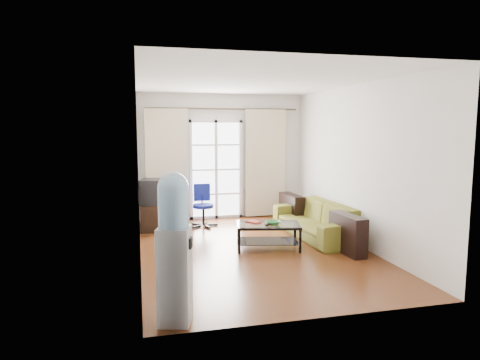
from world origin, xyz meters
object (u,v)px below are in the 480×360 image
coffee_table (268,233)px  task_chair (203,214)px  tv_stand (153,216)px  sofa (316,220)px  crt_tv (153,192)px  water_cooler (174,245)px

coffee_table → task_chair: (-0.80, 1.85, -0.02)m
coffee_table → tv_stand: bearing=134.4°
sofa → coffee_table: size_ratio=1.94×
coffee_table → tv_stand: tv_stand is taller
crt_tv → sofa: bearing=-9.8°
task_chair → coffee_table: bearing=-66.0°
task_chair → water_cooler: 4.34m
tv_stand → water_cooler: water_cooler is taller
coffee_table → sofa: bearing=27.4°
coffee_table → crt_tv: (-1.79, 1.77, 0.49)m
tv_stand → crt_tv: size_ratio=1.14×
task_chair → sofa: bearing=-33.6°
crt_tv → task_chair: (0.99, 0.07, -0.51)m
coffee_table → water_cooler: 2.97m
tv_stand → crt_tv: bearing=-87.4°
task_chair → water_cooler: size_ratio=0.54×
tv_stand → water_cooler: 4.22m
tv_stand → task_chair: (0.99, 0.02, -0.01)m
sofa → crt_tv: crt_tv is taller
crt_tv → coffee_table: bearing=-31.7°
sofa → crt_tv: (-2.88, 1.21, 0.44)m
sofa → coffee_table: (-1.09, -0.56, -0.04)m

